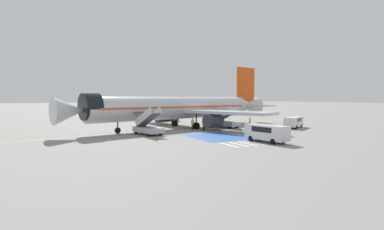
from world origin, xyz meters
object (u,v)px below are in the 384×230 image
(fuel_tanker, at_px, (169,113))
(service_van_0, at_px, (294,121))
(boarding_stairs_aft, at_px, (226,122))
(service_van_1, at_px, (267,132))
(boarding_stairs_forward, at_px, (148,128))
(airliner, at_px, (181,108))
(ground_crew_2, at_px, (192,123))
(ground_crew_0, at_px, (204,124))
(ground_crew_1, at_px, (250,121))

(fuel_tanker, relative_size, service_van_0, 1.63)
(boarding_stairs_aft, distance_m, fuel_tanker, 22.12)
(fuel_tanker, relative_size, service_van_1, 1.71)
(boarding_stairs_forward, distance_m, service_van_1, 16.40)
(boarding_stairs_forward, bearing_deg, service_van_1, -65.28)
(airliner, relative_size, boarding_stairs_aft, 7.40)
(service_van_0, bearing_deg, ground_crew_2, -136.54)
(airliner, distance_m, fuel_tanker, 20.20)
(service_van_1, height_order, ground_crew_0, service_van_1)
(ground_crew_2, bearing_deg, boarding_stairs_forward, 67.50)
(service_van_0, bearing_deg, airliner, -145.71)
(boarding_stairs_aft, bearing_deg, airliner, 145.44)
(ground_crew_2, bearing_deg, ground_crew_1, -129.20)
(service_van_0, distance_m, ground_crew_2, 17.68)
(service_van_0, distance_m, service_van_1, 18.78)
(boarding_stairs_forward, distance_m, ground_crew_0, 9.79)
(boarding_stairs_aft, bearing_deg, boarding_stairs_forward, -180.00)
(ground_crew_2, bearing_deg, ground_crew_0, 170.89)
(service_van_1, bearing_deg, airliner, -93.43)
(service_van_1, bearing_deg, service_van_0, -154.28)
(boarding_stairs_aft, xyz_separation_m, ground_crew_0, (-5.64, -2.29, 0.08))
(ground_crew_1, distance_m, ground_crew_2, 12.08)
(boarding_stairs_forward, height_order, service_van_1, boarding_stairs_forward)
(airliner, distance_m, service_van_1, 19.60)
(service_van_1, distance_m, ground_crew_0, 14.28)
(service_van_0, height_order, ground_crew_0, service_van_0)
(boarding_stairs_aft, xyz_separation_m, service_van_0, (10.15, -5.73, 0.18))
(airliner, height_order, service_van_0, airliner)
(boarding_stairs_aft, relative_size, ground_crew_1, 3.39)
(service_van_0, height_order, ground_crew_1, service_van_0)
(airliner, distance_m, ground_crew_2, 4.15)
(ground_crew_1, bearing_deg, ground_crew_2, -33.81)
(fuel_tanker, xyz_separation_m, service_van_0, (11.56, -27.79, -0.54))
(service_van_0, relative_size, ground_crew_2, 3.09)
(fuel_tanker, height_order, ground_crew_1, fuel_tanker)
(ground_crew_0, bearing_deg, ground_crew_2, 159.91)
(boarding_stairs_forward, relative_size, ground_crew_0, 3.09)
(airliner, bearing_deg, ground_crew_2, 174.86)
(ground_crew_1, bearing_deg, service_van_1, 20.81)
(ground_crew_0, bearing_deg, ground_crew_1, 48.91)
(boarding_stairs_forward, xyz_separation_m, ground_crew_0, (9.69, 1.38, 0.06))
(boarding_stairs_aft, xyz_separation_m, fuel_tanker, (-1.42, 22.06, 0.72))
(boarding_stairs_forward, height_order, ground_crew_2, boarding_stairs_forward)
(fuel_tanker, distance_m, service_van_0, 30.10)
(ground_crew_0, bearing_deg, service_van_0, 24.39)
(airliner, xyz_separation_m, ground_crew_1, (12.55, -2.72, -2.52))
(boarding_stairs_forward, xyz_separation_m, service_van_0, (25.48, -2.06, 0.15))
(fuel_tanker, distance_m, ground_crew_0, 24.72)
(fuel_tanker, height_order, service_van_1, fuel_tanker)
(ground_crew_2, bearing_deg, service_van_0, -149.28)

